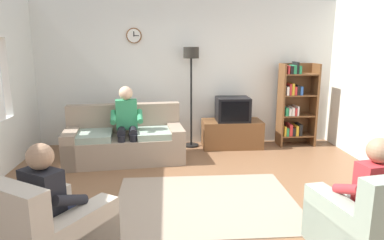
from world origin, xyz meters
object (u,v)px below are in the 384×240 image
object	(u,v)px
bookshelf	(295,104)
armchair_near_window	(48,237)
floor_lamp	(191,69)
person_on_couch	(127,120)
person_in_left_armchair	(53,199)
tv_stand	(232,134)
person_in_right_armchair	(367,191)
couch	(125,142)
armchair_near_bookshelf	(371,227)
tv	(233,109)

from	to	relation	value
bookshelf	armchair_near_window	distance (m)	4.96
floor_lamp	armchair_near_window	world-z (taller)	floor_lamp
person_on_couch	person_in_left_armchair	size ratio (longest dim) A/B	1.11
tv_stand	person_in_right_armchair	bearing A→B (deg)	-80.29
person_in_left_armchair	couch	bearing A→B (deg)	84.25
floor_lamp	armchair_near_bookshelf	bearing A→B (deg)	-69.38
armchair_near_window	couch	bearing A→B (deg)	83.44
person_on_couch	person_in_left_armchair	bearing A→B (deg)	-97.22
armchair_near_bookshelf	tv_stand	bearing A→B (deg)	99.71
couch	person_in_left_armchair	world-z (taller)	person_in_left_armchair
armchair_near_bookshelf	person_in_right_armchair	bearing A→B (deg)	99.72
bookshelf	armchair_near_window	bearing A→B (deg)	-134.26
bookshelf	person_in_right_armchair	bearing A→B (deg)	-100.01
armchair_near_bookshelf	person_in_right_armchair	xyz separation A→B (m)	(-0.02, 0.09, 0.32)
couch	person_on_couch	xyz separation A→B (m)	(0.06, -0.11, 0.39)
couch	floor_lamp	xyz separation A→B (m)	(1.16, 0.72, 1.14)
armchair_near_bookshelf	person_in_right_armchair	distance (m)	0.33
person_in_left_armchair	armchair_near_bookshelf	bearing A→B (deg)	-2.50
tv_stand	armchair_near_window	distance (m)	4.13
armchair_near_window	person_in_left_armchair	world-z (taller)	person_in_left_armchair
couch	tv_stand	world-z (taller)	couch
couch	bookshelf	world-z (taller)	bookshelf
tv_stand	person_in_right_armchair	size ratio (longest dim) A/B	0.98
armchair_near_window	person_on_couch	bearing A→B (deg)	81.98
person_on_couch	person_in_right_armchair	xyz separation A→B (m)	(2.44, -2.70, -0.09)
floor_lamp	person_on_couch	bearing A→B (deg)	-143.01
couch	armchair_near_bookshelf	size ratio (longest dim) A/B	1.98
tv_stand	armchair_near_bookshelf	distance (m)	3.57
tv_stand	person_on_couch	xyz separation A→B (m)	(-1.86, -0.73, 0.45)
couch	bookshelf	size ratio (longest dim) A/B	1.25
armchair_near_bookshelf	bookshelf	bearing A→B (deg)	80.47
tv	person_in_right_armchair	world-z (taller)	person_in_right_armchair
tv_stand	tv	world-z (taller)	tv
person_in_right_armchair	armchair_near_bookshelf	bearing A→B (deg)	-80.28
tv_stand	armchair_near_window	world-z (taller)	armchair_near_window
person_on_couch	person_in_left_armchair	world-z (taller)	person_on_couch
tv	person_in_left_armchair	xyz separation A→B (m)	(-2.19, -3.37, -0.12)
couch	tv_stand	xyz separation A→B (m)	(1.91, 0.62, -0.06)
person_on_couch	armchair_near_bookshelf	bearing A→B (deg)	-48.59
couch	tv	bearing A→B (deg)	17.24
tv_stand	tv	xyz separation A→B (m)	(0.00, -0.02, 0.47)
couch	armchair_near_window	bearing A→B (deg)	-96.56
floor_lamp	person_in_left_armchair	distance (m)	3.87
tv_stand	armchair_near_window	bearing A→B (deg)	-122.88
bookshelf	person_in_right_armchair	distance (m)	3.55
tv_stand	person_in_left_armchair	bearing A→B (deg)	-122.88
bookshelf	person_in_left_armchair	bearing A→B (deg)	-134.47
floor_lamp	person_in_right_armchair	size ratio (longest dim) A/B	1.65
person_in_left_armchair	person_in_right_armchair	xyz separation A→B (m)	(2.78, -0.03, 0.00)
couch	person_in_left_armchair	distance (m)	2.80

